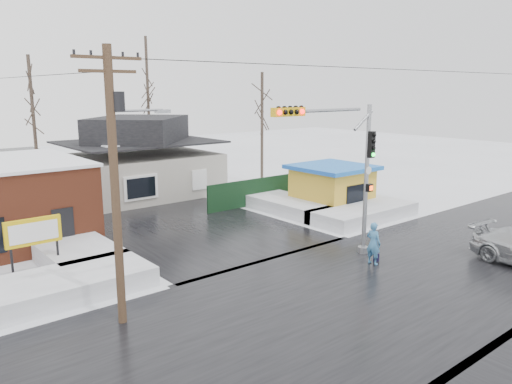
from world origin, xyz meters
TOP-DOWN VIEW (x-y plane):
  - ground at (0.00, 0.00)m, footprint 120.00×120.00m
  - road_ns at (0.00, 0.00)m, footprint 10.00×120.00m
  - road_ew at (0.00, 0.00)m, footprint 120.00×10.00m
  - snowbank_nw at (-9.00, 7.00)m, footprint 7.00×3.00m
  - snowbank_ne at (9.00, 7.00)m, footprint 7.00×3.00m
  - snowbank_nside_w at (-7.00, 12.00)m, footprint 3.00×8.00m
  - snowbank_nside_e at (7.00, 12.00)m, footprint 3.00×8.00m
  - traffic_signal at (2.43, 2.97)m, footprint 6.05×0.68m
  - utility_pole at (-7.93, 3.50)m, footprint 3.15×0.44m
  - marquee_sign at (-9.00, 9.49)m, footprint 2.20×0.21m
  - house at (2.00, 22.00)m, footprint 10.40×8.40m
  - kiosk at (9.50, 9.99)m, footprint 4.60×4.60m
  - fence at (6.50, 14.00)m, footprint 8.00×0.12m
  - tree_far_left at (-4.00, 26.00)m, footprint 3.00×3.00m
  - tree_far_mid at (6.00, 28.00)m, footprint 3.00×3.00m
  - tree_far_right at (12.00, 20.00)m, footprint 3.00×3.00m
  - pedestrian at (3.06, 1.72)m, footprint 0.51×0.73m
  - shopping_bag at (3.44, 1.81)m, footprint 0.29×0.14m

SIDE VIEW (x-z plane):
  - ground at x=0.00m, z-range 0.00..0.00m
  - road_ns at x=0.00m, z-range 0.00..0.02m
  - road_ew at x=0.00m, z-range 0.00..0.02m
  - shopping_bag at x=3.44m, z-range 0.00..0.35m
  - snowbank_nw at x=-9.00m, z-range 0.00..0.80m
  - snowbank_ne at x=9.00m, z-range 0.00..0.80m
  - snowbank_nside_w at x=-7.00m, z-range 0.00..0.80m
  - snowbank_nside_e at x=7.00m, z-range 0.00..0.80m
  - fence at x=6.50m, z-range 0.00..1.80m
  - pedestrian at x=3.06m, z-range 0.00..1.92m
  - kiosk at x=9.50m, z-range 0.03..2.90m
  - marquee_sign at x=-9.00m, z-range 0.65..3.20m
  - house at x=2.00m, z-range -0.26..5.50m
  - traffic_signal at x=2.43m, z-range 1.04..8.04m
  - utility_pole at x=-7.93m, z-range 0.61..9.61m
  - tree_far_right at x=12.00m, z-range 2.66..11.66m
  - tree_far_left at x=-4.00m, z-range 2.95..12.95m
  - tree_far_mid at x=6.00m, z-range 3.54..15.54m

